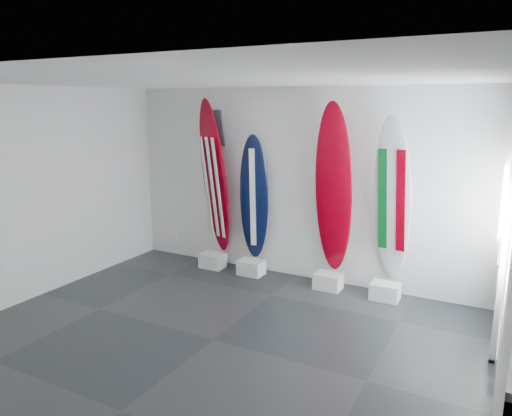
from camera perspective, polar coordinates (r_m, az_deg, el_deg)
The scene contains 16 objects.
floor at distance 5.98m, azimuth -5.06°, elevation -15.23°, with size 6.00×6.00×0.00m, color black.
ceiling at distance 5.31m, azimuth -5.69°, elevation 14.84°, with size 6.00×6.00×0.00m, color white.
wall_back at distance 7.62m, azimuth 5.04°, elevation 2.74°, with size 6.00×6.00×0.00m, color white.
wall_front at distance 3.73m, azimuth -27.25°, elevation -8.89°, with size 6.00×6.00×0.00m, color white.
wall_left at distance 7.51m, azimuth -24.87°, elevation 1.49°, with size 5.00×5.00×0.00m, color white.
wall_right at distance 4.60m, azimuth 27.84°, elevation -5.08°, with size 5.00×5.00×0.00m, color white.
display_block_usa at distance 8.34m, azimuth -5.12°, elevation -6.20°, with size 0.40×0.30×0.24m, color white.
surfboard_usa at distance 8.09m, azimuth -4.92°, elevation 3.57°, with size 0.59×0.08×2.62m, color maroon.
display_block_navy at distance 7.97m, azimuth -0.57°, elevation -7.03°, with size 0.40×0.30×0.24m, color white.
surfboard_navy at distance 7.76m, azimuth -0.24°, elevation 1.18°, with size 0.46×0.08×2.06m, color black.
display_block_swiss at distance 7.47m, azimuth 8.51°, elevation -8.54°, with size 0.40×0.30×0.24m, color white.
surfboard_swiss at distance 7.19m, azimuth 9.13°, elevation 2.19°, with size 0.58×0.08×2.57m, color maroon.
display_block_italy at distance 7.25m, azimuth 14.99°, elevation -9.49°, with size 0.40×0.30×0.24m, color white.
surfboard_italy at distance 6.98m, azimuth 15.77°, elevation 0.82°, with size 0.54×0.08×2.40m, color silver.
wall_outlet at distance 9.08m, azimuth -9.54°, elevation -3.26°, with size 0.09×0.02×0.13m, color silver.
glass_door at distance 6.12m, azimuth 27.69°, elevation -1.74°, with size 0.12×1.16×2.85m, color white, non-canonical shape.
Camera 1 is at (2.94, -4.42, 2.76)m, focal length 33.90 mm.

